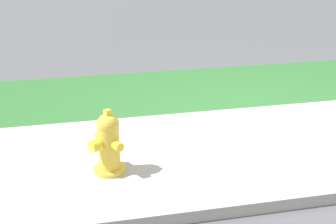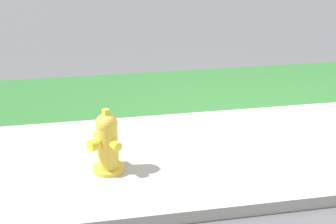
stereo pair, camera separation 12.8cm
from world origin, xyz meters
The scene contains 5 objects.
ground_plane centered at (0.00, 0.00, 0.00)m, with size 120.00×120.00×0.00m, color #515154.
sidewalk_pavement centered at (0.00, 0.00, 0.01)m, with size 18.00×2.24×0.01m, color #ADA89E.
grass_verge centered at (0.00, 2.09, 0.00)m, with size 18.00×1.94×0.01m, color #2D662D.
street_curb centered at (0.00, -1.20, 0.06)m, with size 18.00×0.16×0.12m, color #ADA89E.
fire_hydrant_at_driveway centered at (-1.88, -0.25, 0.32)m, with size 0.37×0.39×0.68m.
Camera 1 is at (-2.20, -4.46, 2.35)m, focal length 50.00 mm.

